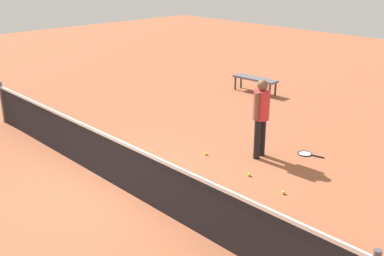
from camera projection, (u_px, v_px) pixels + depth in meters
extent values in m
plane|color=#9E5638|center=(116.00, 185.00, 8.79)|extent=(40.00, 40.00, 0.00)
cylinder|color=#4C4C51|center=(3.00, 102.00, 12.02)|extent=(0.09, 0.09, 1.07)
cube|color=black|center=(114.00, 163.00, 8.64)|extent=(10.00, 0.02, 0.91)
cube|color=white|center=(113.00, 139.00, 8.47)|extent=(10.00, 0.04, 0.06)
cylinder|color=black|center=(262.00, 137.00, 10.00)|extent=(0.16, 0.16, 0.85)
cylinder|color=black|center=(257.00, 140.00, 9.83)|extent=(0.16, 0.16, 0.85)
cylinder|color=red|center=(261.00, 105.00, 9.67)|extent=(0.40, 0.40, 0.62)
cylinder|color=brown|center=(266.00, 102.00, 9.82)|extent=(0.10, 0.10, 0.58)
cylinder|color=brown|center=(256.00, 107.00, 9.50)|extent=(0.10, 0.10, 0.58)
sphere|color=brown|center=(263.00, 85.00, 9.52)|extent=(0.27, 0.27, 0.23)
torus|color=black|center=(305.00, 154.00, 10.18)|extent=(0.37, 0.37, 0.02)
cylinder|color=silver|center=(305.00, 154.00, 10.18)|extent=(0.32, 0.32, 0.00)
cylinder|color=black|center=(318.00, 156.00, 10.03)|extent=(0.28, 0.09, 0.03)
sphere|color=#C6E033|center=(193.00, 192.00, 8.46)|extent=(0.07, 0.07, 0.07)
sphere|color=#C6E033|center=(206.00, 154.00, 10.13)|extent=(0.07, 0.07, 0.07)
sphere|color=#C6E033|center=(249.00, 175.00, 9.15)|extent=(0.07, 0.07, 0.07)
sphere|color=#C6E033|center=(284.00, 192.00, 8.45)|extent=(0.07, 0.07, 0.07)
cube|color=#595960|center=(255.00, 79.00, 14.71)|extent=(1.52, 0.48, 0.06)
cylinder|color=#333338|center=(275.00, 89.00, 14.46)|extent=(0.06, 0.06, 0.42)
cylinder|color=#333338|center=(241.00, 82.00, 15.33)|extent=(0.06, 0.06, 0.42)
cylinder|color=#333338|center=(270.00, 91.00, 14.26)|extent=(0.06, 0.06, 0.42)
cylinder|color=#333338|center=(235.00, 83.00, 15.13)|extent=(0.06, 0.06, 0.42)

